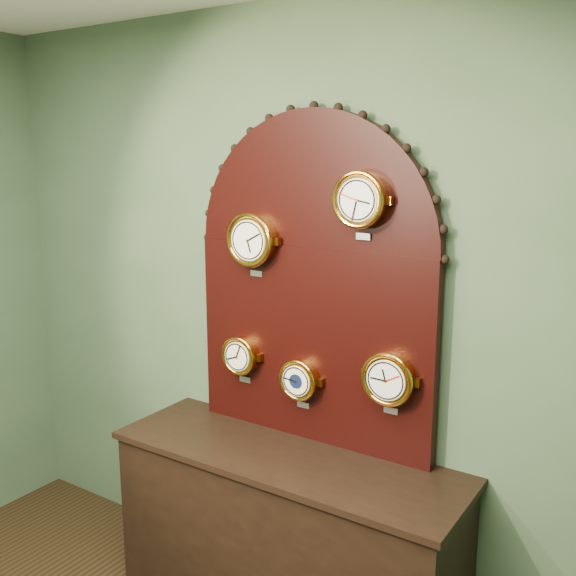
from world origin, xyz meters
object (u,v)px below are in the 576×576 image
Objects in this scene: barometer at (300,379)px; roman_clock at (252,240)px; tide_clock at (389,379)px; arabic_clock at (360,200)px; display_board at (313,270)px; shop_counter at (286,541)px; hygrometer at (241,355)px.

roman_clock is at bearing -179.72° from barometer.
barometer is 0.45m from tide_clock.
arabic_clock is at bearing -0.18° from barometer.
roman_clock is 1.05× the size of arabic_clock.
display_board is at bearing 170.88° from tide_clock.
shop_counter is 0.88m from hygrometer.
hygrometer reaches higher than barometer.
barometer is (0.26, 0.00, -0.62)m from roman_clock.
tide_clock is (0.42, 0.15, 0.82)m from shop_counter.
barometer is 0.86× the size of tide_clock.
display_board is 5.06× the size of roman_clock.
roman_clock is 1.23× the size of barometer.
display_board is at bearing 13.23° from roman_clock.
arabic_clock is 1.18× the size of hygrometer.
tide_clock reaches higher than hygrometer.
barometer is (-0.29, 0.00, -0.83)m from arabic_clock.
roman_clock is (-0.29, 0.15, 1.35)m from shop_counter.
shop_counter is 1.58m from arabic_clock.
hygrometer is 0.99× the size of barometer.
barometer reaches higher than shop_counter.
display_board is 0.59m from tide_clock.
tide_clock is (0.44, -0.00, 0.09)m from barometer.
shop_counter is 5.62× the size of tide_clock.
roman_clock is at bearing -179.96° from tide_clock.
tide_clock is (0.78, -0.00, 0.04)m from hygrometer.
arabic_clock is at bearing -14.16° from display_board.
roman_clock reaches higher than barometer.
display_board reaches higher than hygrometer.
hygrometer is at bearing 179.92° from tide_clock.
arabic_clock is 0.75m from tide_clock.
hygrometer is (-0.63, 0.00, -0.77)m from arabic_clock.
barometer is at bearing 98.98° from shop_counter.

